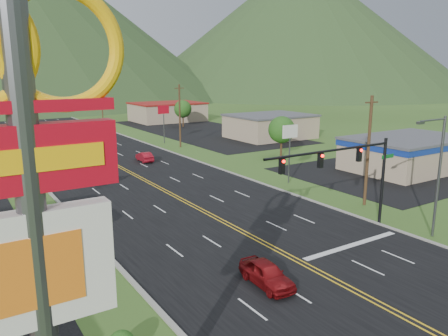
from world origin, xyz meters
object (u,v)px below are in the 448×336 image
pylon_sign (32,211)px  traffic_signal (349,165)px  streetlight_east (437,169)px  car_red_near (267,274)px  car_dark_mid (94,174)px  car_red_far (145,157)px

pylon_sign → traffic_signal: size_ratio=1.07×
streetlight_east → car_red_near: bearing=177.4°
traffic_signal → car_red_near: size_ratio=3.23×
pylon_sign → car_dark_mid: pylon_sign is taller
car_red_far → streetlight_east: bearing=104.2°
car_red_near → streetlight_east: bearing=0.3°
traffic_signal → car_red_near: bearing=-162.0°
streetlight_east → car_red_near: (-14.92, 0.67, -4.49)m
car_dark_mid → streetlight_east: bearing=-66.3°
car_dark_mid → car_red_far: size_ratio=1.29×
pylon_sign → car_dark_mid: (12.15, 38.53, -8.57)m
traffic_signal → car_dark_mid: size_ratio=2.62×
pylon_sign → car_red_near: size_ratio=3.45×
pylon_sign → streetlight_east: pylon_sign is taller
car_red_near → car_dark_mid: size_ratio=0.81×
streetlight_east → car_red_far: bearing=100.8°
streetlight_east → car_red_far: 38.23m
car_dark_mid → car_red_far: bearing=33.1°
pylon_sign → car_red_far: 50.71m
streetlight_east → car_red_far: (-7.09, 37.29, -4.54)m
traffic_signal → car_red_far: 33.71m
car_red_near → traffic_signal: bearing=20.9°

